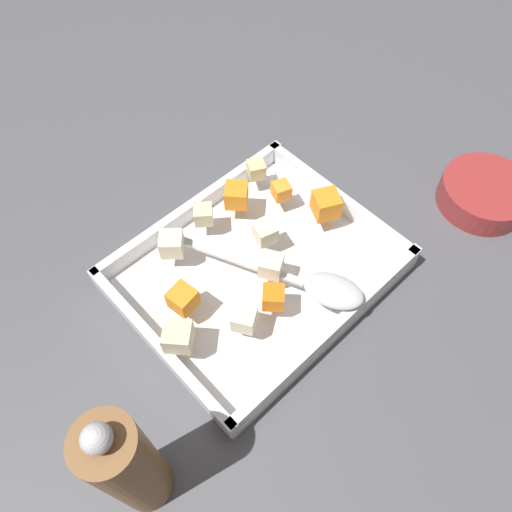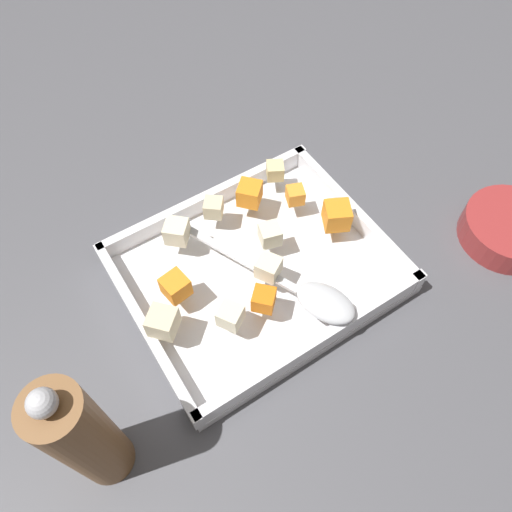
% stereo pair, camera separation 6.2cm
% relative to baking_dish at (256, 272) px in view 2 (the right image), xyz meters
% --- Properties ---
extents(ground_plane, '(4.00, 4.00, 0.00)m').
position_rel_baking_dish_xyz_m(ground_plane, '(0.00, -0.00, -0.01)').
color(ground_plane, '#4C4C51').
extents(baking_dish, '(0.33, 0.27, 0.04)m').
position_rel_baking_dish_xyz_m(baking_dish, '(0.00, 0.00, 0.00)').
color(baking_dish, silver).
rests_on(baking_dish, ground_plane).
extents(carrot_chunk_near_right, '(0.04, 0.04, 0.03)m').
position_rel_baking_dish_xyz_m(carrot_chunk_near_right, '(-0.03, -0.06, 0.04)').
color(carrot_chunk_near_right, orange).
rests_on(carrot_chunk_near_right, baking_dish).
extents(carrot_chunk_center, '(0.04, 0.04, 0.03)m').
position_rel_baking_dish_xyz_m(carrot_chunk_center, '(0.05, 0.09, 0.05)').
color(carrot_chunk_center, orange).
rests_on(carrot_chunk_center, baking_dish).
extents(carrot_chunk_corner_sw, '(0.04, 0.04, 0.03)m').
position_rel_baking_dish_xyz_m(carrot_chunk_corner_sw, '(0.12, -0.01, 0.05)').
color(carrot_chunk_corner_sw, orange).
rests_on(carrot_chunk_corner_sw, baking_dish).
extents(carrot_chunk_rim_edge, '(0.03, 0.03, 0.03)m').
position_rel_baking_dish_xyz_m(carrot_chunk_rim_edge, '(-0.11, 0.01, 0.04)').
color(carrot_chunk_rim_edge, orange).
rests_on(carrot_chunk_rim_edge, baking_dish).
extents(carrot_chunk_mid_right, '(0.03, 0.03, 0.02)m').
position_rel_baking_dish_xyz_m(carrot_chunk_mid_right, '(0.10, 0.05, 0.04)').
color(carrot_chunk_mid_right, orange).
rests_on(carrot_chunk_mid_right, baking_dish).
extents(potato_chunk_back_center, '(0.04, 0.04, 0.03)m').
position_rel_baking_dish_xyz_m(potato_chunk_back_center, '(0.00, -0.02, 0.04)').
color(potato_chunk_back_center, beige).
rests_on(potato_chunk_back_center, baking_dish).
extents(potato_chunk_corner_nw, '(0.03, 0.03, 0.02)m').
position_rel_baking_dish_xyz_m(potato_chunk_corner_nw, '(0.10, 0.10, 0.04)').
color(potato_chunk_corner_nw, '#E0CC89').
rests_on(potato_chunk_corner_nw, baking_dish).
extents(potato_chunk_under_handle, '(0.04, 0.04, 0.03)m').
position_rel_baking_dish_xyz_m(potato_chunk_under_handle, '(-0.07, 0.08, 0.04)').
color(potato_chunk_under_handle, beige).
rests_on(potato_chunk_under_handle, baking_dish).
extents(potato_chunk_corner_se, '(0.03, 0.03, 0.02)m').
position_rel_baking_dish_xyz_m(potato_chunk_corner_se, '(-0.01, 0.09, 0.04)').
color(potato_chunk_corner_se, beige).
rests_on(potato_chunk_corner_se, baking_dish).
extents(potato_chunk_mid_left, '(0.04, 0.04, 0.03)m').
position_rel_baking_dish_xyz_m(potato_chunk_mid_left, '(-0.07, -0.05, 0.04)').
color(potato_chunk_mid_left, beige).
rests_on(potato_chunk_mid_left, baking_dish).
extents(potato_chunk_far_right, '(0.04, 0.04, 0.03)m').
position_rel_baking_dish_xyz_m(potato_chunk_far_right, '(-0.14, -0.02, 0.05)').
color(potato_chunk_far_right, beige).
rests_on(potato_chunk_far_right, baking_dish).
extents(potato_chunk_near_spoon, '(0.03, 0.03, 0.03)m').
position_rel_baking_dish_xyz_m(potato_chunk_near_spoon, '(0.03, 0.02, 0.04)').
color(potato_chunk_near_spoon, beige).
rests_on(potato_chunk_near_spoon, baking_dish).
extents(serving_spoon, '(0.13, 0.24, 0.02)m').
position_rel_baking_dish_xyz_m(serving_spoon, '(0.03, -0.09, 0.04)').
color(serving_spoon, silver).
rests_on(serving_spoon, baking_dish).
extents(pepper_mill, '(0.05, 0.05, 0.22)m').
position_rel_baking_dish_xyz_m(pepper_mill, '(-0.26, -0.11, 0.09)').
color(pepper_mill, brown).
rests_on(pepper_mill, ground_plane).
extents(small_prep_bowl, '(0.13, 0.13, 0.04)m').
position_rel_baking_dish_xyz_m(small_prep_bowl, '(0.33, -0.13, 0.01)').
color(small_prep_bowl, maroon).
rests_on(small_prep_bowl, ground_plane).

